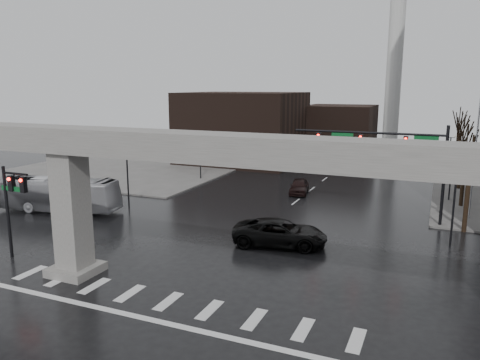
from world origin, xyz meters
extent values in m
plane|color=black|center=(0.00, 0.00, 0.00)|extent=(160.00, 160.00, 0.00)
cube|color=slate|center=(-26.00, 36.00, 0.07)|extent=(28.00, 36.00, 0.15)
cube|color=gray|center=(0.00, 0.00, 8.00)|extent=(48.00, 2.20, 1.40)
cube|color=gray|center=(-7.00, 0.00, 3.65)|extent=(1.60, 1.60, 7.30)
cube|color=gray|center=(-7.00, 0.00, 0.25)|extent=(2.60, 2.60, 0.50)
cube|color=black|center=(-14.00, 42.00, 5.00)|extent=(16.00, 14.00, 10.00)
cube|color=black|center=(-2.00, 52.00, 4.00)|extent=(10.00, 10.00, 8.00)
cylinder|color=silver|center=(6.00, 46.00, 15.00)|extent=(2.00, 2.00, 30.00)
cylinder|color=gray|center=(6.00, 46.00, 0.60)|extent=(3.60, 3.60, 1.20)
cylinder|color=black|center=(12.80, 18.80, 4.00)|extent=(0.24, 0.24, 8.00)
cylinder|color=black|center=(6.80, 18.80, 7.20)|extent=(12.00, 0.18, 0.18)
cube|color=black|center=(9.80, 18.80, 6.55)|extent=(0.35, 0.30, 1.00)
cube|color=black|center=(6.30, 18.80, 6.55)|extent=(0.35, 0.30, 1.00)
cube|color=black|center=(2.80, 18.80, 6.55)|extent=(0.35, 0.30, 1.00)
sphere|color=#FF0C05|center=(9.80, 18.62, 6.85)|extent=(0.20, 0.20, 0.20)
cube|color=#0C5824|center=(11.30, 18.80, 7.00)|extent=(1.80, 0.05, 0.35)
cube|color=#0C5824|center=(4.80, 18.80, 7.00)|extent=(1.80, 0.05, 0.35)
cylinder|color=black|center=(-12.80, 0.50, 3.00)|extent=(0.20, 0.20, 6.00)
cylinder|color=black|center=(-11.80, 0.50, 5.60)|extent=(2.00, 0.14, 0.14)
cube|color=black|center=(-12.20, 0.50, 4.95)|extent=(0.35, 0.30, 1.00)
cube|color=black|center=(-11.20, 0.50, 4.95)|extent=(0.35, 0.30, 1.00)
cube|color=#0C5824|center=(-12.30, 0.50, 4.60)|extent=(1.60, 0.05, 0.30)
cylinder|color=silver|center=(15.00, 22.00, 6.00)|extent=(0.12, 0.12, 12.00)
cylinder|color=black|center=(13.50, 14.00, 2.40)|extent=(0.14, 0.14, 4.80)
cube|color=black|center=(13.50, 14.00, 4.75)|extent=(0.90, 0.06, 0.06)
sphere|color=silver|center=(13.05, 14.00, 4.95)|extent=(0.32, 0.32, 0.32)
sphere|color=silver|center=(13.95, 14.00, 4.95)|extent=(0.32, 0.32, 0.32)
cylinder|color=black|center=(13.50, 28.00, 2.40)|extent=(0.14, 0.14, 4.80)
cube|color=black|center=(13.50, 28.00, 4.75)|extent=(0.90, 0.06, 0.06)
sphere|color=silver|center=(13.05, 28.00, 4.95)|extent=(0.32, 0.32, 0.32)
sphere|color=silver|center=(13.95, 28.00, 4.95)|extent=(0.32, 0.32, 0.32)
cylinder|color=black|center=(13.50, 42.00, 2.40)|extent=(0.14, 0.14, 4.80)
cube|color=black|center=(13.50, 42.00, 4.75)|extent=(0.90, 0.06, 0.06)
sphere|color=silver|center=(13.05, 42.00, 4.95)|extent=(0.32, 0.32, 0.32)
sphere|color=silver|center=(13.95, 42.00, 4.95)|extent=(0.32, 0.32, 0.32)
cylinder|color=black|center=(-13.50, 14.00, 2.40)|extent=(0.14, 0.14, 4.80)
cube|color=black|center=(-13.50, 14.00, 4.75)|extent=(0.90, 0.06, 0.06)
sphere|color=silver|center=(-13.95, 14.00, 4.95)|extent=(0.32, 0.32, 0.32)
sphere|color=silver|center=(-13.05, 14.00, 4.95)|extent=(0.32, 0.32, 0.32)
cylinder|color=black|center=(-13.50, 28.00, 2.40)|extent=(0.14, 0.14, 4.80)
cube|color=black|center=(-13.50, 28.00, 4.75)|extent=(0.90, 0.06, 0.06)
sphere|color=silver|center=(-13.95, 28.00, 4.95)|extent=(0.32, 0.32, 0.32)
sphere|color=silver|center=(-13.05, 28.00, 4.95)|extent=(0.32, 0.32, 0.32)
cylinder|color=black|center=(-13.50, 42.00, 2.40)|extent=(0.14, 0.14, 4.80)
cube|color=black|center=(-13.50, 42.00, 4.75)|extent=(0.90, 0.06, 0.06)
sphere|color=silver|center=(-13.95, 42.00, 4.95)|extent=(0.32, 0.32, 0.32)
sphere|color=silver|center=(-13.05, 42.00, 4.95)|extent=(0.32, 0.32, 0.32)
cylinder|color=black|center=(14.50, 18.00, 2.27)|extent=(0.34, 0.34, 4.55)
cylinder|color=black|center=(14.50, 18.00, 6.01)|extent=(0.12, 1.52, 2.98)
cylinder|color=black|center=(15.00, 18.25, 5.78)|extent=(0.83, 1.14, 2.51)
cylinder|color=black|center=(14.50, 26.00, 2.33)|extent=(0.34, 0.34, 4.66)
cylinder|color=black|center=(14.50, 26.00, 6.15)|extent=(0.12, 1.55, 3.05)
cylinder|color=black|center=(15.00, 26.25, 5.91)|extent=(0.85, 1.16, 2.57)
cylinder|color=black|center=(14.50, 34.00, 2.38)|extent=(0.34, 0.34, 4.76)
cylinder|color=black|center=(14.50, 34.00, 6.29)|extent=(0.12, 1.59, 3.11)
cylinder|color=black|center=(15.00, 34.25, 6.05)|extent=(0.86, 1.18, 2.62)
cylinder|color=black|center=(14.50, 42.00, 2.43)|extent=(0.34, 0.34, 4.87)
cylinder|color=black|center=(14.50, 42.00, 6.43)|extent=(0.12, 1.62, 3.18)
cylinder|color=black|center=(15.00, 42.25, 6.18)|extent=(0.88, 1.20, 2.68)
cylinder|color=black|center=(14.50, 50.00, 2.48)|extent=(0.34, 0.34, 4.97)
cylinder|color=black|center=(14.50, 50.00, 6.57)|extent=(0.12, 1.65, 3.25)
cylinder|color=black|center=(15.00, 50.25, 6.31)|extent=(0.89, 1.23, 2.74)
imported|color=black|center=(2.55, 9.53, 0.91)|extent=(6.96, 4.15, 1.81)
imported|color=#AEAEB3|center=(-18.46, 10.48, 1.55)|extent=(11.44, 4.71, 3.11)
imported|color=black|center=(-0.71, 25.54, 0.75)|extent=(2.54, 4.66, 1.51)
camera|label=1|loc=(12.28, -20.17, 10.97)|focal=35.00mm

